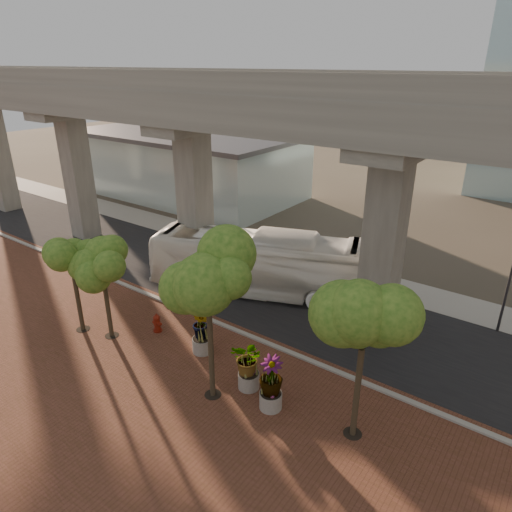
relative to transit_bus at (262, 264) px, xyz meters
The scene contains 17 objects.
ground 3.28m from the transit_bus, 62.26° to the right, with size 160.00×160.00×0.00m, color #3E392D.
brick_plaza 10.64m from the transit_bus, 83.07° to the right, with size 70.00×13.00×0.06m, color brown.
asphalt_road 2.26m from the transit_bus, 17.73° to the right, with size 90.00×8.00×0.04m, color black.
curb_strip 4.91m from the transit_bus, 73.98° to the right, with size 70.00×0.25×0.16m, color gray.
far_sidewalk 5.55m from the transit_bus, 76.06° to the left, with size 90.00×3.00×0.06m, color gray.
transit_viaduct 5.60m from the transit_bus, 17.73° to the right, with size 72.00×5.60×12.40m.
station_pavilion 23.19m from the transit_bus, 144.03° to the left, with size 23.00×13.00×6.30m.
transit_bus is the anchor object (origin of this frame).
fire_hydrant 7.09m from the transit_bus, 104.22° to the right, with size 0.50×0.45×1.00m.
planter_front 8.85m from the transit_bus, 58.02° to the right, with size 2.02×2.02×2.22m.
planter_right 10.05m from the transit_bus, 52.44° to the right, with size 2.22×2.22×2.37m.
planter_left 6.86m from the transit_bus, 78.66° to the right, with size 2.10×2.10×2.31m.
street_tree_far_west 10.47m from the transit_bus, 119.11° to the right, with size 3.18×3.18×5.62m.
street_tree_near_west 9.31m from the transit_bus, 111.23° to the right, with size 3.19×3.19×5.51m.
street_tree_near_east 10.11m from the transit_bus, 66.73° to the right, with size 3.66×3.66×6.84m.
street_tree_far_east 12.26m from the transit_bus, 37.97° to the right, with size 3.38×3.38×6.29m.
streetlamp_west 9.64m from the transit_bus, 157.75° to the left, with size 0.45×1.32×9.13m.
Camera 1 is at (12.85, -17.50, 12.82)m, focal length 32.00 mm.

